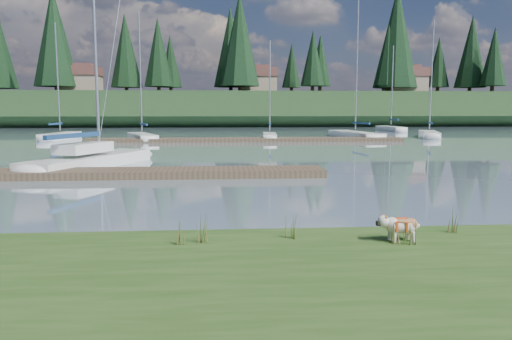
{
  "coord_description": "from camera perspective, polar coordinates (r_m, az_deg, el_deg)",
  "views": [
    {
      "loc": [
        -0.25,
        -11.26,
        2.76
      ],
      "look_at": [
        0.55,
        -0.5,
        1.42
      ],
      "focal_mm": 35.0,
      "sensor_mm": 36.0,
      "label": 1
    }
  ],
  "objects": [
    {
      "name": "sailboat_main",
      "position": [
        25.12,
        -17.53,
        1.42
      ],
      "size": [
        4.94,
        9.12,
        13.04
      ],
      "rotation": [
        0.0,
        0.0,
        1.2
      ],
      "color": "white",
      "rests_on": "ground"
    },
    {
      "name": "ground",
      "position": [
        41.35,
        -3.88,
        3.25
      ],
      "size": [
        200.0,
        200.0,
        0.0
      ],
      "primitive_type": "plane",
      "color": "#829AAA",
      "rests_on": "ground"
    },
    {
      "name": "house_1",
      "position": [
        82.62,
        0.12,
        10.25
      ],
      "size": [
        6.3,
        5.3,
        4.65
      ],
      "color": "gray",
      "rests_on": "ridge"
    },
    {
      "name": "dock_near",
      "position": [
        20.77,
        -14.61,
        -0.35
      ],
      "size": [
        16.0,
        2.0,
        0.3
      ],
      "primitive_type": "cube",
      "color": "#4C3D2C",
      "rests_on": "ground"
    },
    {
      "name": "conifer_3",
      "position": [
        84.31,
        -11.14,
        13.07
      ],
      "size": [
        4.84,
        4.84,
        12.25
      ],
      "color": "#382619",
      "rests_on": "ridge"
    },
    {
      "name": "weed_0",
      "position": [
        9.07,
        -6.24,
        -6.39
      ],
      "size": [
        0.17,
        0.14,
        0.71
      ],
      "color": "#475B23",
      "rests_on": "bank"
    },
    {
      "name": "conifer_7",
      "position": [
        92.95,
        23.4,
        12.34
      ],
      "size": [
        5.28,
        5.28,
        13.2
      ],
      "color": "#382619",
      "rests_on": "ridge"
    },
    {
      "name": "bulldog",
      "position": [
        9.49,
        16.2,
        -6.03
      ],
      "size": [
        0.8,
        0.36,
        0.48
      ],
      "rotation": [
        0.0,
        0.0,
        3.19
      ],
      "color": "silver",
      "rests_on": "bank"
    },
    {
      "name": "conifer_5",
      "position": [
        83.07,
        6.53,
        12.62
      ],
      "size": [
        3.96,
        3.96,
        10.35
      ],
      "color": "#382619",
      "rests_on": "ridge"
    },
    {
      "name": "mud_lip",
      "position": [
        10.03,
        -2.69,
        -8.46
      ],
      "size": [
        60.0,
        0.5,
        0.14
      ],
      "primitive_type": "cube",
      "color": "#33281C",
      "rests_on": "ground"
    },
    {
      "name": "sailboat_bg_2",
      "position": [
        44.01,
        1.56,
        3.93
      ],
      "size": [
        1.52,
        5.62,
        8.61
      ],
      "rotation": [
        0.0,
        0.0,
        1.49
      ],
      "color": "white",
      "rests_on": "ground"
    },
    {
      "name": "weed_2",
      "position": [
        9.33,
        17.02,
        -6.66
      ],
      "size": [
        0.17,
        0.14,
        0.57
      ],
      "color": "#475B23",
      "rests_on": "bank"
    },
    {
      "name": "weed_1",
      "position": [
        9.34,
        3.86,
        -6.47
      ],
      "size": [
        0.17,
        0.14,
        0.52
      ],
      "color": "#475B23",
      "rests_on": "bank"
    },
    {
      "name": "sailboat_bg_4",
      "position": [
        50.73,
        19.12,
        3.95
      ],
      "size": [
        3.69,
        7.46,
        10.94
      ],
      "rotation": [
        0.0,
        0.0,
        1.25
      ],
      "color": "white",
      "rests_on": "ground"
    },
    {
      "name": "weed_5",
      "position": [
        10.43,
        21.79,
        -5.52
      ],
      "size": [
        0.17,
        0.14,
        0.53
      ],
      "color": "#475B23",
      "rests_on": "bank"
    },
    {
      "name": "sailboat_bg_5",
      "position": [
        63.23,
        14.93,
        4.64
      ],
      "size": [
        1.86,
        7.19,
        10.26
      ],
      "rotation": [
        0.0,
        0.0,
        1.64
      ],
      "color": "white",
      "rests_on": "ground"
    },
    {
      "name": "sailboat_bg_1",
      "position": [
        44.72,
        -13.04,
        3.79
      ],
      "size": [
        3.82,
        7.39,
        11.01
      ],
      "rotation": [
        0.0,
        0.0,
        1.91
      ],
      "color": "white",
      "rests_on": "ground"
    },
    {
      "name": "house_0",
      "position": [
        84.24,
        -19.48,
        9.79
      ],
      "size": [
        6.3,
        5.3,
        4.65
      ],
      "color": "gray",
      "rests_on": "ridge"
    },
    {
      "name": "weed_3",
      "position": [
        8.99,
        -8.37,
        -7.17
      ],
      "size": [
        0.17,
        0.14,
        0.49
      ],
      "color": "#475B23",
      "rests_on": "bank"
    },
    {
      "name": "conifer_6",
      "position": [
        84.89,
        15.76,
        14.43
      ],
      "size": [
        7.04,
        7.04,
        17.0
      ],
      "color": "#382619",
      "rests_on": "ridge"
    },
    {
      "name": "weed_4",
      "position": [
        9.3,
        15.78,
        -7.01
      ],
      "size": [
        0.17,
        0.14,
        0.44
      ],
      "color": "#475B23",
      "rests_on": "bank"
    },
    {
      "name": "dock_far",
      "position": [
        41.4,
        -1.11,
        3.47
      ],
      "size": [
        26.0,
        2.2,
        0.3
      ],
      "primitive_type": "cube",
      "color": "#4C3D2C",
      "rests_on": "ground"
    },
    {
      "name": "conifer_2",
      "position": [
        83.73,
        -22.07,
        13.98
      ],
      "size": [
        6.6,
        6.6,
        16.05
      ],
      "color": "#382619",
      "rests_on": "ridge"
    },
    {
      "name": "sailboat_bg_0",
      "position": [
        48.45,
        -21.16,
        3.73
      ],
      "size": [
        2.2,
        7.14,
        10.29
      ],
      "rotation": [
        0.0,
        0.0,
        1.45
      ],
      "color": "white",
      "rests_on": "ground"
    },
    {
      "name": "sailboat_bg_3",
      "position": [
        48.34,
        10.85,
        4.07
      ],
      "size": [
        3.46,
        9.79,
        13.94
      ],
      "rotation": [
        0.0,
        0.0,
        1.74
      ],
      "color": "white",
      "rests_on": "ground"
    },
    {
      "name": "conifer_4",
      "position": [
        78.01,
        -1.87,
        14.69
      ],
      "size": [
        6.16,
        6.16,
        15.1
      ],
      "color": "#382619",
      "rests_on": "ridge"
    },
    {
      "name": "house_2",
      "position": [
        85.89,
        16.65,
        9.83
      ],
      "size": [
        6.3,
        5.3,
        4.65
      ],
      "color": "gray",
      "rests_on": "ridge"
    },
    {
      "name": "ridge",
      "position": [
        84.26,
        -4.09,
        6.89
      ],
      "size": [
        200.0,
        20.0,
        5.0
      ],
      "primitive_type": "cube",
      "color": "#1D361A",
      "rests_on": "ground"
    }
  ]
}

